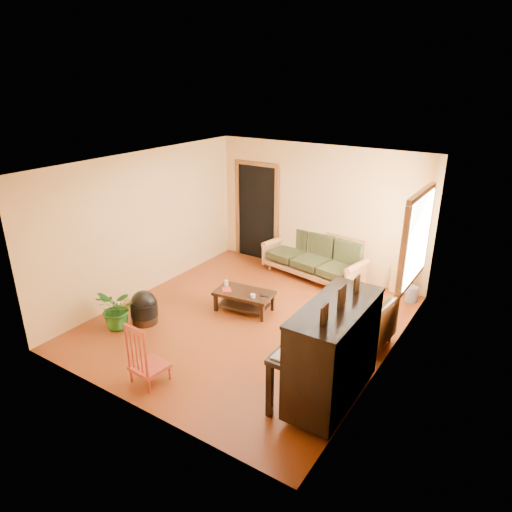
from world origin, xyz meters
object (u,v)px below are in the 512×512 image
Objects in this scene: ceramic_crock at (412,294)px; footstool at (144,311)px; sofa at (313,256)px; potted_plant at (117,309)px; armchair at (367,320)px; coffee_table at (244,301)px; red_chair at (148,352)px; piano at (333,355)px.

footstool is at bearing -137.39° from ceramic_crock.
sofa is 3.89m from potted_plant.
coffee_table is at bearing -170.23° from armchair.
footstool is 0.63× the size of potted_plant.
coffee_table is at bearing 47.09° from footstool.
potted_plant is (-1.36, -1.59, 0.17)m from coffee_table.
sofa is 1.96m from coffee_table.
red_chair is 4.83m from ceramic_crock.
potted_plant is at bearing 158.54° from red_chair.
sofa is at bearing 91.07° from red_chair.
armchair reaches higher than potted_plant.
coffee_table is at bearing 49.56° from potted_plant.
armchair is 0.53× the size of piano.
coffee_table is 1.11× the size of red_chair.
red_chair reaches higher than coffee_table.
potted_plant is (-3.48, -1.74, -0.05)m from armchair.
footstool is (-3.27, -1.38, -0.19)m from armchair.
red_chair is 1.28× the size of potted_plant.
potted_plant is (-3.68, -3.55, 0.21)m from ceramic_crock.
piano is at bearing 3.84° from potted_plant.
piano is 3.43× the size of footstool.
coffee_table is at bearing 96.38° from red_chair.
ceramic_crock is (0.09, 3.31, -0.53)m from piano.
armchair is 2.95× the size of ceramic_crock.
sofa is at bearing 79.82° from coffee_table.
red_chair is (-2.18, -0.94, -0.22)m from piano.
ceramic_crock is at bearing 43.98° from potted_plant.
ceramic_crock is at bearing 40.13° from coffee_table.
coffee_table is 2.66m from piano.
potted_plant is (-1.70, -3.50, -0.10)m from sofa.
red_chair is (1.20, -1.06, 0.24)m from footstool.
coffee_table is at bearing -90.45° from sofa.
coffee_table is 3.63× the size of ceramic_crock.
red_chair reaches higher than footstool.
armchair is at bearing 22.83° from footstool.
sofa is 2.10× the size of coffee_table.
piano is 3.35m from ceramic_crock.
piano is (2.23, -1.35, 0.49)m from coffee_table.
armchair is at bearing 3.92° from coffee_table.
piano is at bearing -79.92° from armchair.
sofa is 4.72× the size of footstool.
armchair is 1.82× the size of footstool.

